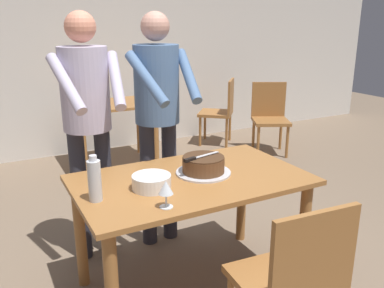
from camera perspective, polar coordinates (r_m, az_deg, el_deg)
name	(u,v)px	position (r m, az deg, el deg)	size (l,w,h in m)	color
ground_plane	(191,284)	(2.82, -0.10, -19.08)	(14.00, 14.00, 0.00)	#7A6651
back_wall	(70,47)	(5.35, -16.81, 12.94)	(10.00, 0.12, 2.70)	silver
main_dining_table	(191,197)	(2.50, -0.11, -7.39)	(1.38, 0.83, 0.75)	#9E6633
cake_on_platter	(203,166)	(2.50, 1.61, -3.05)	(0.34, 0.34, 0.11)	silver
cake_knife	(195,158)	(2.43, 0.36, -1.99)	(0.27, 0.08, 0.02)	silver
plate_stack	(152,182)	(2.29, -5.70, -5.32)	(0.22, 0.22, 0.08)	white
wine_glass_near	(166,188)	(2.04, -3.69, -6.24)	(0.08, 0.08, 0.14)	silver
water_bottle	(95,180)	(2.17, -13.52, -4.95)	(0.07, 0.07, 0.25)	silver
person_cutting_cake	(158,105)	(2.93, -4.85, 5.43)	(0.47, 0.56, 1.72)	#2D2D38
person_standing_beside	(87,112)	(2.80, -14.53, 4.44)	(0.47, 0.55, 1.72)	#2D2D38
chair_near_side	(292,279)	(2.06, 13.93, -17.98)	(0.47, 0.47, 0.90)	#9E6633
background_table	(113,117)	(4.85, -11.08, 3.76)	(1.00, 0.70, 0.74)	#9E6633
background_chair_0	(270,115)	(5.34, 10.87, 4.00)	(0.59, 0.59, 0.90)	#9E6633
background_chair_2	(221,109)	(5.62, 4.12, 4.91)	(0.62, 0.62, 0.90)	#9E6633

